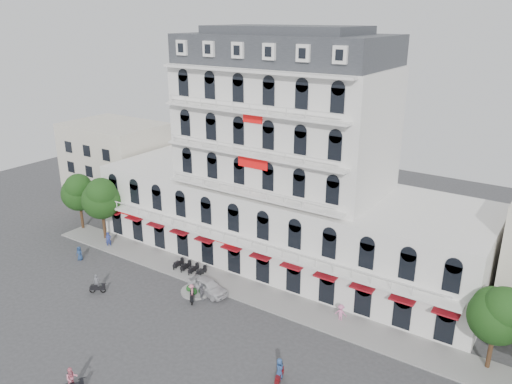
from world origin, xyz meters
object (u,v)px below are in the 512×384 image
object	(u,v)px
rider_southwest	(72,380)
rider_center	(192,293)
parked_car	(208,286)
rider_east	(279,371)
rider_west	(97,285)

from	to	relation	value
rider_southwest	rider_center	distance (m)	14.63
parked_car	rider_east	size ratio (longest dim) A/B	2.09
rider_west	rider_southwest	bearing A→B (deg)	-80.85
parked_car	rider_southwest	distance (m)	16.79
parked_car	rider_center	world-z (taller)	rider_center
parked_car	rider_east	xyz separation A→B (m)	(12.92, -7.26, 0.32)
parked_car	rider_southwest	size ratio (longest dim) A/B	2.05
rider_southwest	rider_east	xyz separation A→B (m)	(12.28, 9.51, -0.06)
rider_southwest	rider_center	bearing A→B (deg)	29.75
parked_car	rider_southwest	xyz separation A→B (m)	(0.64, -16.78, 0.38)
rider_east	rider_west	bearing A→B (deg)	72.17
parked_car	rider_center	distance (m)	2.20
rider_east	parked_car	bearing A→B (deg)	45.46
parked_car	rider_west	world-z (taller)	rider_west
parked_car	rider_east	bearing A→B (deg)	-111.64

